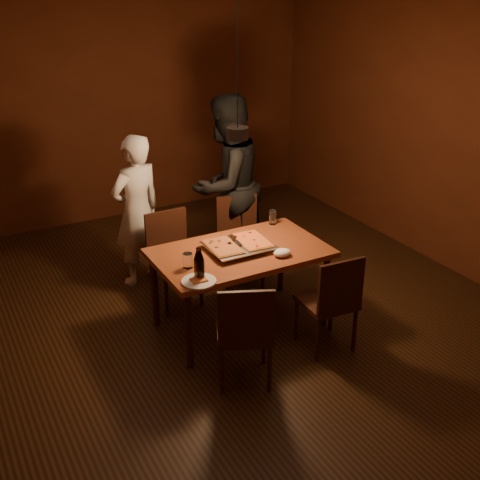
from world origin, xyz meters
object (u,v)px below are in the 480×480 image
diner_dark (226,185)px  pendant_lamp (238,132)px  dining_table (240,258)px  pizza_tray (239,247)px  chair_far_left (171,249)px  plate_slice (199,281)px  chair_near_right (333,295)px  beer_bottle_b (198,263)px  diner_white (137,211)px  chair_far_right (239,232)px  chair_near_left (245,326)px  beer_bottle_a (200,264)px

diner_dark → pendant_lamp: bearing=46.0°
diner_dark → dining_table: bearing=46.1°
pizza_tray → pendant_lamp: size_ratio=0.50×
dining_table → pendant_lamp: bearing=69.1°
pizza_tray → chair_far_left: bearing=120.9°
dining_table → chair_far_left: bearing=115.2°
chair_far_left → pendant_lamp: 1.42m
pizza_tray → plate_slice: 0.68m
chair_near_right → dining_table: bearing=126.6°
chair_far_left → pizza_tray: (0.35, -0.72, 0.24)m
diner_dark → chair_far_left: bearing=3.7°
beer_bottle_b → diner_dark: size_ratio=0.14×
diner_white → pendant_lamp: 1.57m
chair_near_right → plate_slice: 1.12m
plate_slice → pendant_lamp: bearing=38.7°
chair_far_right → plate_slice: chair_far_right is taller
chair_far_left → chair_near_right: bearing=118.6°
chair_near_left → pendant_lamp: 1.60m
pizza_tray → beer_bottle_a: bearing=-142.3°
pendant_lamp → pizza_tray: bearing=-114.6°
chair_near_right → beer_bottle_b: (-1.01, 0.44, 0.34)m
pizza_tray → diner_white: 1.32m
chair_near_left → pizza_tray: 0.93m
chair_far_left → pizza_tray: 0.83m
pendant_lamp → dining_table: bearing=-110.9°
pizza_tray → plate_slice: size_ratio=2.00×
chair_far_right → diner_white: size_ratio=0.33×
pizza_tray → beer_bottle_a: beer_bottle_a is taller
dining_table → pizza_tray: (-0.00, 0.02, 0.10)m
pizza_tray → beer_bottle_b: (-0.53, -0.31, 0.11)m
dining_table → pendant_lamp: pendant_lamp is taller
diner_dark → chair_near_left: bearing=44.3°
dining_table → diner_white: diner_white is taller
chair_far_left → chair_near_right: same height
chair_near_left → pizza_tray: bearing=88.4°
chair_far_right → beer_bottle_b: beer_bottle_b is taller
beer_bottle_a → beer_bottle_b: size_ratio=1.02×
chair_far_right → chair_far_left: bearing=18.1°
chair_far_left → chair_far_right: (0.77, 0.04, 0.00)m
diner_white → pendant_lamp: (0.54, -1.10, 0.98)m
beer_bottle_b → diner_dark: 1.72m
beer_bottle_b → pendant_lamp: 1.14m
beer_bottle_a → plate_slice: bearing=-130.6°
chair_near_left → pendant_lamp: (0.44, 0.93, 1.22)m
beer_bottle_a → diner_white: 1.57m
chair_near_left → pizza_tray: size_ratio=1.01×
pendant_lamp → chair_far_left: bearing=123.7°
chair_far_left → diner_dark: diner_dark is taller
chair_far_left → chair_near_left: size_ratio=0.87×
beer_bottle_a → beer_bottle_b: (-0.00, 0.03, -0.00)m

